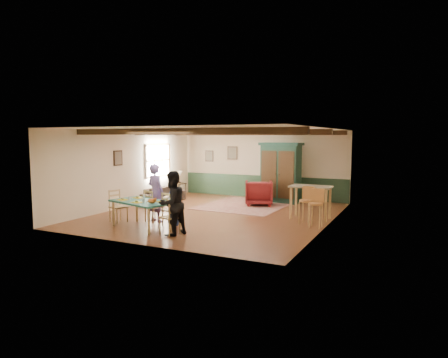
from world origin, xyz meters
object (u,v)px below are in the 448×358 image
at_px(person_child, 174,208).
at_px(armoire, 281,173).
at_px(counter_table, 310,202).
at_px(bar_stool_left, 306,205).
at_px(bar_stool_right, 316,208).
at_px(dining_chair_end_right, 170,216).
at_px(sofa, 164,195).
at_px(person_woman, 172,203).
at_px(person_man, 156,193).
at_px(end_table, 179,190).
at_px(dining_chair_far_right, 172,209).
at_px(armchair, 259,193).
at_px(dining_table, 142,214).
at_px(dining_chair_far_left, 154,206).
at_px(dining_chair_end_left, 118,206).
at_px(table_lamp, 179,177).
at_px(cat, 152,200).

relative_size(person_child, armoire, 0.44).
relative_size(counter_table, bar_stool_left, 1.14).
bearing_deg(bar_stool_right, dining_chair_end_right, -141.39).
bearing_deg(sofa, person_woman, -138.17).
distance_m(person_man, end_table, 5.05).
relative_size(dining_chair_far_right, bar_stool_left, 0.88).
xyz_separation_m(person_woman, bar_stool_left, (2.68, 2.78, -0.28)).
distance_m(armchair, end_table, 3.84).
distance_m(dining_table, dining_chair_far_left, 0.81).
distance_m(person_woman, armoire, 6.16).
distance_m(dining_table, bar_stool_right, 4.72).
relative_size(person_man, counter_table, 1.40).
distance_m(armoire, end_table, 4.39).
bearing_deg(armchair, armoire, -139.64).
xyz_separation_m(armoire, armchair, (-0.50, -0.97, -0.68)).
height_order(dining_chair_far_right, person_woman, person_woman).
xyz_separation_m(person_child, bar_stool_left, (3.27, 1.80, 0.04)).
distance_m(dining_table, person_woman, 1.30).
relative_size(armoire, bar_stool_left, 2.12).
bearing_deg(dining_chair_end_right, dining_chair_end_left, -90.00).
distance_m(person_child, armchair, 4.25).
bearing_deg(person_child, end_table, -43.65).
distance_m(dining_chair_far_right, armoire, 5.43).
xyz_separation_m(person_man, bar_stool_right, (4.40, 1.23, -0.32)).
bearing_deg(dining_chair_end_right, armoire, -173.36).
xyz_separation_m(armchair, bar_stool_right, (2.70, -2.70, 0.08)).
bearing_deg(dining_chair_end_left, sofa, 29.63).
bearing_deg(end_table, table_lamp, 0.00).
xyz_separation_m(dining_chair_end_right, sofa, (-3.07, 4.18, -0.19)).
bearing_deg(counter_table, person_woman, -126.77).
distance_m(cat, bar_stool_right, 4.41).
relative_size(end_table, counter_table, 0.45).
bearing_deg(bar_stool_right, dining_chair_end_left, -160.08).
height_order(person_woman, end_table, person_woman).
xyz_separation_m(dining_table, dining_chair_end_left, (-1.09, 0.30, 0.10)).
bearing_deg(bar_stool_left, armoire, 126.55).
bearing_deg(bar_stool_right, person_woman, -140.24).
xyz_separation_m(cat, counter_table, (3.31, 3.42, -0.32)).
bearing_deg(armoire, armchair, -110.84).
bearing_deg(table_lamp, armoire, 4.53).
height_order(dining_table, dining_chair_end_right, dining_chair_end_right).
distance_m(dining_chair_far_left, end_table, 5.08).
bearing_deg(dining_chair_end_left, dining_table, -90.00).
xyz_separation_m(end_table, table_lamp, (0.00, 0.00, 0.52)).
distance_m(dining_chair_far_right, person_child, 0.08).
xyz_separation_m(dining_chair_end_left, cat, (1.58, -0.54, 0.36)).
height_order(end_table, bar_stool_right, bar_stool_right).
xyz_separation_m(dining_chair_far_right, cat, (-0.07, -0.81, 0.36)).
bearing_deg(table_lamp, end_table, 0.00).
xyz_separation_m(person_man, end_table, (-2.09, 4.56, -0.57)).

